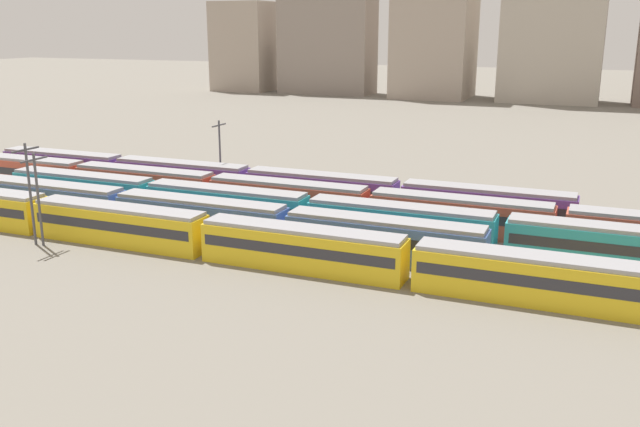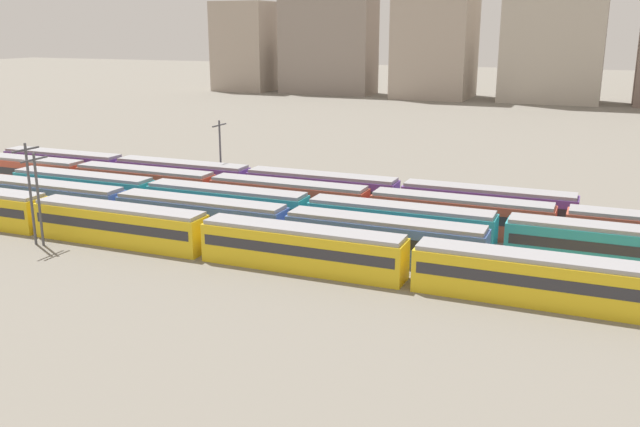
{
  "view_description": "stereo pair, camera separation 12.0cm",
  "coord_description": "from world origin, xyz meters",
  "px_view_note": "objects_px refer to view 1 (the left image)",
  "views": [
    {
      "loc": [
        56.94,
        -50.63,
        20.02
      ],
      "look_at": [
        31.88,
        10.4,
        2.04
      ],
      "focal_mm": 38.62,
      "sensor_mm": 36.0,
      "label": 1
    },
    {
      "loc": [
        57.05,
        -50.58,
        20.02
      ],
      "look_at": [
        31.88,
        10.4,
        2.04
      ],
      "focal_mm": 38.62,
      "sensor_mm": 36.0,
      "label": 2
    }
  ],
  "objects_px": {
    "catenary_pole_1": "(220,151)",
    "train_track_1": "(200,217)",
    "train_track_4": "(248,182)",
    "catenary_pole_2": "(38,194)",
    "catenary_pole_0": "(30,189)",
    "train_track_2": "(400,223)",
    "train_track_3": "(288,198)",
    "train_track_0": "(411,262)"
  },
  "relations": [
    {
      "from": "train_track_1",
      "to": "catenary_pole_0",
      "type": "xyz_separation_m",
      "value": [
        -12.99,
        -8.48,
        3.5
      ]
    },
    {
      "from": "catenary_pole_0",
      "to": "train_track_1",
      "type": "bearing_deg",
      "value": 33.12
    },
    {
      "from": "train_track_4",
      "to": "catenary_pole_2",
      "type": "distance_m",
      "value": 25.88
    },
    {
      "from": "train_track_1",
      "to": "catenary_pole_2",
      "type": "xyz_separation_m",
      "value": [
        -12.14,
        -8.42,
        3.05
      ]
    },
    {
      "from": "train_track_2",
      "to": "catenary_pole_0",
      "type": "relative_size",
      "value": 9.64
    },
    {
      "from": "train_track_0",
      "to": "catenary_pole_1",
      "type": "height_order",
      "value": "catenary_pole_1"
    },
    {
      "from": "catenary_pole_1",
      "to": "train_track_1",
      "type": "bearing_deg",
      "value": -65.41
    },
    {
      "from": "train_track_1",
      "to": "train_track_3",
      "type": "xyz_separation_m",
      "value": [
        4.66,
        10.4,
        0.0
      ]
    },
    {
      "from": "train_track_3",
      "to": "train_track_0",
      "type": "bearing_deg",
      "value": -40.85
    },
    {
      "from": "train_track_1",
      "to": "catenary_pole_1",
      "type": "bearing_deg",
      "value": 114.59
    },
    {
      "from": "train_track_2",
      "to": "catenary_pole_0",
      "type": "bearing_deg",
      "value": -156.73
    },
    {
      "from": "train_track_3",
      "to": "train_track_4",
      "type": "height_order",
      "value": "same"
    },
    {
      "from": "train_track_4",
      "to": "train_track_3",
      "type": "bearing_deg",
      "value": -34.19
    },
    {
      "from": "train_track_2",
      "to": "catenary_pole_1",
      "type": "distance_m",
      "value": 30.39
    },
    {
      "from": "train_track_0",
      "to": "catenary_pole_2",
      "type": "xyz_separation_m",
      "value": [
        -34.83,
        -3.22,
        3.05
      ]
    },
    {
      "from": "train_track_3",
      "to": "catenary_pole_2",
      "type": "height_order",
      "value": "catenary_pole_2"
    },
    {
      "from": "train_track_4",
      "to": "catenary_pole_2",
      "type": "bearing_deg",
      "value": -110.83
    },
    {
      "from": "train_track_0",
      "to": "train_track_1",
      "type": "height_order",
      "value": "same"
    },
    {
      "from": "train_track_0",
      "to": "train_track_4",
      "type": "relative_size",
      "value": 1.51
    },
    {
      "from": "train_track_1",
      "to": "train_track_3",
      "type": "height_order",
      "value": "same"
    },
    {
      "from": "catenary_pole_2",
      "to": "train_track_3",
      "type": "bearing_deg",
      "value": 48.26
    },
    {
      "from": "train_track_0",
      "to": "train_track_2",
      "type": "distance_m",
      "value": 11.1
    },
    {
      "from": "train_track_4",
      "to": "catenary_pole_0",
      "type": "height_order",
      "value": "catenary_pole_0"
    },
    {
      "from": "train_track_4",
      "to": "catenary_pole_1",
      "type": "height_order",
      "value": "catenary_pole_1"
    },
    {
      "from": "catenary_pole_2",
      "to": "train_track_4",
      "type": "bearing_deg",
      "value": 69.17
    },
    {
      "from": "train_track_1",
      "to": "catenary_pole_1",
      "type": "distance_m",
      "value": 20.43
    },
    {
      "from": "train_track_0",
      "to": "train_track_3",
      "type": "xyz_separation_m",
      "value": [
        -18.04,
        15.6,
        0.0
      ]
    },
    {
      "from": "train_track_0",
      "to": "catenary_pole_2",
      "type": "relative_size",
      "value": 12.72
    },
    {
      "from": "train_track_2",
      "to": "catenary_pole_1",
      "type": "relative_size",
      "value": 10.7
    },
    {
      "from": "train_track_2",
      "to": "train_track_3",
      "type": "relative_size",
      "value": 1.0
    },
    {
      "from": "train_track_2",
      "to": "catenary_pole_2",
      "type": "distance_m",
      "value": 33.95
    },
    {
      "from": "catenary_pole_0",
      "to": "train_track_4",
      "type": "bearing_deg",
      "value": 67.45
    },
    {
      "from": "catenary_pole_0",
      "to": "catenary_pole_1",
      "type": "relative_size",
      "value": 1.11
    },
    {
      "from": "train_track_1",
      "to": "catenary_pole_1",
      "type": "height_order",
      "value": "catenary_pole_1"
    },
    {
      "from": "train_track_4",
      "to": "catenary_pole_0",
      "type": "bearing_deg",
      "value": -112.55
    },
    {
      "from": "train_track_1",
      "to": "train_track_0",
      "type": "bearing_deg",
      "value": -12.9
    },
    {
      "from": "train_track_0",
      "to": "train_track_4",
      "type": "height_order",
      "value": "same"
    },
    {
      "from": "train_track_0",
      "to": "train_track_1",
      "type": "xyz_separation_m",
      "value": [
        -22.7,
        5.2,
        -0.0
      ]
    },
    {
      "from": "train_track_1",
      "to": "train_track_2",
      "type": "height_order",
      "value": "same"
    },
    {
      "from": "train_track_0",
      "to": "train_track_3",
      "type": "height_order",
      "value": "same"
    },
    {
      "from": "train_track_2",
      "to": "train_track_3",
      "type": "xyz_separation_m",
      "value": [
        -14.16,
        5.2,
        0.0
      ]
    },
    {
      "from": "train_track_0",
      "to": "train_track_1",
      "type": "distance_m",
      "value": 23.28
    }
  ]
}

